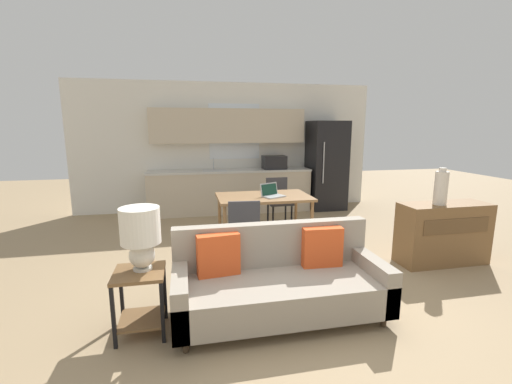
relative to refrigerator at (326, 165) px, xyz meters
The scene contains 13 objects.
ground_plane 4.81m from the refrigerator, 116.62° to the right, with size 20.00×20.00×0.00m, color #9E8460.
wall_back 2.19m from the refrigerator, 168.96° to the left, with size 6.40×0.07×2.70m.
kitchen_counter 2.10m from the refrigerator, behind, with size 3.39×0.65×2.15m.
refrigerator is the anchor object (origin of this frame).
dining_table 2.70m from the refrigerator, 133.69° to the right, with size 1.43×0.88×0.73m.
couch 4.65m from the refrigerator, 118.56° to the right, with size 1.97×0.80×0.84m.
side_table 5.39m from the refrigerator, 130.08° to the right, with size 0.42×0.42×0.57m.
table_lamp 5.31m from the refrigerator, 130.11° to the right, with size 0.34×0.34×0.55m.
credenza 3.32m from the refrigerator, 85.42° to the right, with size 1.17×0.43×0.81m.
vase 3.30m from the refrigerator, 87.63° to the right, with size 0.16×0.16×0.47m.
dining_chair_far_right 1.88m from the refrigerator, 140.27° to the right, with size 0.43×0.43×0.87m.
dining_chair_near_left 3.64m from the refrigerator, 129.93° to the right, with size 0.45×0.45×0.87m.
laptop 2.67m from the refrigerator, 130.95° to the right, with size 0.40×0.37×0.20m.
Camera 1 is at (-0.92, -2.77, 1.79)m, focal length 24.00 mm.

